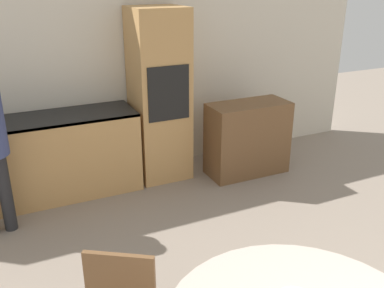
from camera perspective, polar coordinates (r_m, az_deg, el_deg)
The scene contains 4 objects.
wall_back at distance 5.05m, azimuth -9.87°, elevation 10.28°, with size 6.64×0.05×2.60m.
kitchen_counter at distance 4.80m, azimuth -22.19°, elevation -2.18°, with size 2.51×0.60×0.90m.
oven_unit at distance 4.92m, azimuth -4.39°, elevation 6.41°, with size 0.59×0.59×1.96m.
sideboard at distance 5.17m, azimuth 7.41°, elevation 0.74°, with size 0.97×0.45×0.88m.
Camera 1 is at (-1.30, 0.07, 2.28)m, focal length 40.00 mm.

